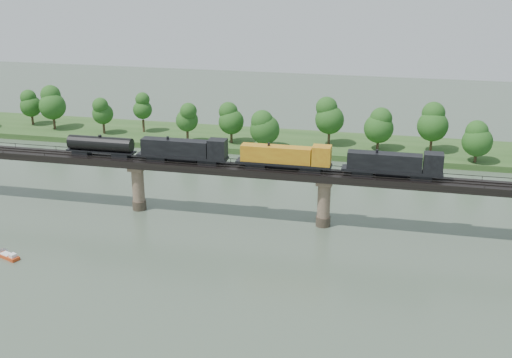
# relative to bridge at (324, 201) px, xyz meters

# --- Properties ---
(ground) EXTENTS (400.00, 400.00, 0.00)m
(ground) POSITION_rel_bridge_xyz_m (0.00, -30.00, -5.46)
(ground) COLOR #3A4A3A
(ground) RESTS_ON ground
(far_bank) EXTENTS (300.00, 24.00, 1.60)m
(far_bank) POSITION_rel_bridge_xyz_m (0.00, 55.00, -4.66)
(far_bank) COLOR #294A1D
(far_bank) RESTS_ON ground
(bridge) EXTENTS (236.00, 30.00, 11.50)m
(bridge) POSITION_rel_bridge_xyz_m (0.00, 0.00, 0.00)
(bridge) COLOR #473A2D
(bridge) RESTS_ON ground
(bridge_superstructure) EXTENTS (220.00, 4.90, 0.75)m
(bridge_superstructure) POSITION_rel_bridge_xyz_m (0.00, 0.00, 6.33)
(bridge_superstructure) COLOR black
(bridge_superstructure) RESTS_ON bridge
(far_treeline) EXTENTS (289.06, 17.54, 13.60)m
(far_treeline) POSITION_rel_bridge_xyz_m (-8.21, 50.52, 3.37)
(far_treeline) COLOR #382619
(far_treeline) RESTS_ON far_bank
(freight_train) EXTENTS (78.14, 3.04, 5.38)m
(freight_train) POSITION_rel_bridge_xyz_m (-15.31, -0.00, 8.61)
(freight_train) COLOR black
(freight_train) RESTS_ON bridge
(motorboat) EXTENTS (4.72, 3.15, 1.25)m
(motorboat) POSITION_rel_bridge_xyz_m (-54.06, -27.46, -5.03)
(motorboat) COLOR #BB3B15
(motorboat) RESTS_ON ground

